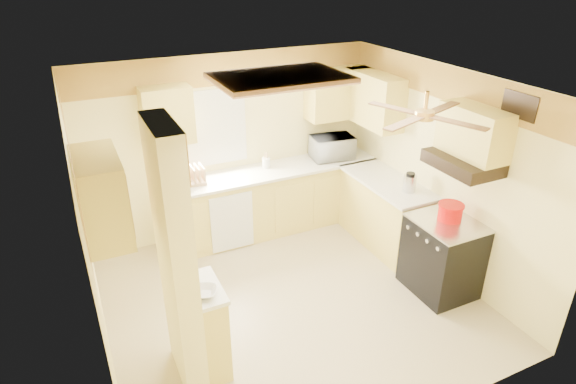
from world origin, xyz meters
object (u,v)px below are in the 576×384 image
microwave (332,147)px  kettle (410,183)px  stove (442,256)px  bowl (204,292)px  dutch_oven (450,212)px

microwave → kettle: (0.31, -1.37, -0.05)m
stove → kettle: 0.98m
microwave → bowl: (-2.59, -2.26, -0.14)m
kettle → microwave: bearing=102.8°
kettle → stove: bearing=-95.0°
stove → kettle: (0.07, 0.78, 0.59)m
stove → microwave: 2.26m
microwave → kettle: size_ratio=2.40×
microwave → dutch_oven: microwave is taller
stove → dutch_oven: bearing=35.8°
stove → kettle: kettle is taller
microwave → bowl: 3.44m
microwave → kettle: 1.41m
stove → microwave: microwave is taller
bowl → kettle: (2.90, 0.89, 0.09)m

